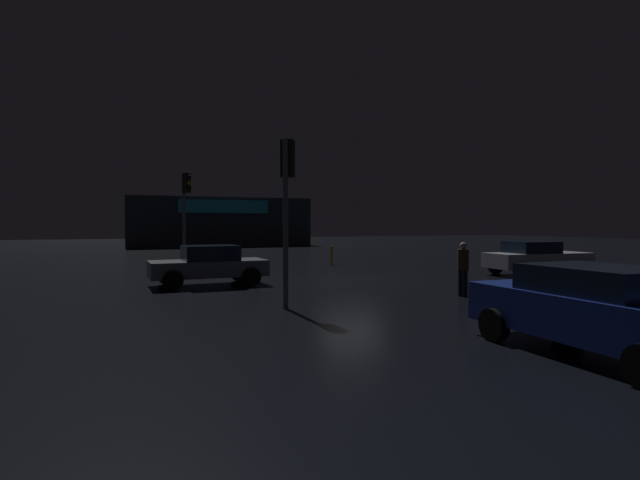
# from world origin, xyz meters

# --- Properties ---
(ground_plane) EXTENTS (120.00, 120.00, 0.00)m
(ground_plane) POSITION_xyz_m (0.00, 0.00, 0.00)
(ground_plane) COLOR black
(store_building) EXTENTS (17.71, 7.03, 4.81)m
(store_building) POSITION_xyz_m (0.27, 32.86, 2.41)
(store_building) COLOR #33383D
(store_building) RESTS_ON ground
(traffic_signal_main) EXTENTS (0.41, 0.43, 4.40)m
(traffic_signal_main) POSITION_xyz_m (-4.42, -5.45, 3.15)
(traffic_signal_main) COLOR #595B60
(traffic_signal_main) RESTS_ON ground
(traffic_signal_opposite) EXTENTS (0.42, 0.42, 4.53)m
(traffic_signal_opposite) POSITION_xyz_m (-5.82, 5.62, 3.17)
(traffic_signal_opposite) COLOR #595B60
(traffic_signal_opposite) RESTS_ON ground
(car_near) EXTENTS (4.12, 2.09, 1.44)m
(car_near) POSITION_xyz_m (-5.61, 0.08, 0.75)
(car_near) COLOR slate
(car_near) RESTS_ON ground
(car_far) EXTENTS (4.60, 2.21, 1.46)m
(car_far) POSITION_xyz_m (8.16, -1.37, 0.75)
(car_far) COLOR #B7B7BF
(car_far) RESTS_ON ground
(car_crossing) EXTENTS (2.06, 4.43, 1.50)m
(car_crossing) POSITION_xyz_m (-0.98, -11.82, 0.79)
(car_crossing) COLOR navy
(car_crossing) RESTS_ON ground
(pedestrian) EXTENTS (0.46, 0.46, 1.65)m
(pedestrian) POSITION_xyz_m (1.20, -5.41, 0.96)
(pedestrian) COLOR black
(pedestrian) RESTS_ON ground
(fire_hydrant) EXTENTS (0.22, 0.22, 0.93)m
(fire_hydrant) POSITION_xyz_m (5.36, -7.86, 0.46)
(fire_hydrant) COLOR red
(fire_hydrant) RESTS_ON ground
(bollard_kerb_a) EXTENTS (0.14, 0.14, 1.04)m
(bollard_kerb_a) POSITION_xyz_m (1.87, 6.61, 0.52)
(bollard_kerb_a) COLOR gold
(bollard_kerb_a) RESTS_ON ground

